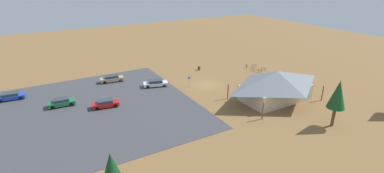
{
  "coord_description": "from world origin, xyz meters",
  "views": [
    {
      "loc": [
        29.6,
        45.56,
        21.12
      ],
      "look_at": [
        4.51,
        2.03,
        1.2
      ],
      "focal_mm": 26.67,
      "sensor_mm": 36.0,
      "label": 1
    }
  ],
  "objects_px": {
    "bicycle_teal_edge_south": "(253,69)",
    "car_red_end_stall": "(105,103)",
    "car_white_front_row": "(156,83)",
    "car_blue_aisle_side": "(11,96)",
    "bike_pavilion": "(276,84)",
    "bicycle_purple_by_bin": "(259,71)",
    "visitor_crossing_yard": "(253,79)",
    "visitor_near_lot": "(270,78)",
    "lot_sign": "(189,80)",
    "pine_far_west": "(338,95)",
    "car_green_back_corner": "(62,102)",
    "bicycle_red_near_sign": "(265,77)",
    "bicycle_blue_back_row": "(254,66)",
    "trash_bin": "(199,68)",
    "bicycle_yellow_lone_west": "(247,66)",
    "car_tan_by_curb": "(112,79)",
    "bicycle_black_near_porch": "(263,69)",
    "bicycle_silver_edge_north": "(249,79)"
  },
  "relations": [
    {
      "from": "lot_sign",
      "to": "car_white_front_row",
      "type": "bearing_deg",
      "value": -30.87
    },
    {
      "from": "car_blue_aisle_side",
      "to": "visitor_crossing_yard",
      "type": "height_order",
      "value": "visitor_crossing_yard"
    },
    {
      "from": "lot_sign",
      "to": "car_green_back_corner",
      "type": "xyz_separation_m",
      "value": [
        23.35,
        -2.99,
        -0.68
      ]
    },
    {
      "from": "bicycle_purple_by_bin",
      "to": "car_red_end_stall",
      "type": "height_order",
      "value": "car_red_end_stall"
    },
    {
      "from": "car_white_front_row",
      "to": "car_blue_aisle_side",
      "type": "relative_size",
      "value": 1.11
    },
    {
      "from": "pine_far_west",
      "to": "bicycle_blue_back_row",
      "type": "xyz_separation_m",
      "value": [
        -9.31,
        -27.72,
        -4.64
      ]
    },
    {
      "from": "bicycle_blue_back_row",
      "to": "visitor_crossing_yard",
      "type": "height_order",
      "value": "visitor_crossing_yard"
    },
    {
      "from": "car_red_end_stall",
      "to": "visitor_crossing_yard",
      "type": "height_order",
      "value": "visitor_crossing_yard"
    },
    {
      "from": "trash_bin",
      "to": "car_tan_by_curb",
      "type": "xyz_separation_m",
      "value": [
        19.94,
        -2.31,
        0.28
      ]
    },
    {
      "from": "visitor_crossing_yard",
      "to": "visitor_near_lot",
      "type": "bearing_deg",
      "value": 157.91
    },
    {
      "from": "bicycle_red_near_sign",
      "to": "pine_far_west",
      "type": "bearing_deg",
      "value": 73.79
    },
    {
      "from": "car_white_front_row",
      "to": "car_blue_aisle_side",
      "type": "height_order",
      "value": "car_white_front_row"
    },
    {
      "from": "bicycle_black_near_porch",
      "to": "bicycle_yellow_lone_west",
      "type": "distance_m",
      "value": 4.1
    },
    {
      "from": "bike_pavilion",
      "to": "trash_bin",
      "type": "relative_size",
      "value": 16.16
    },
    {
      "from": "car_green_back_corner",
      "to": "bicycle_red_near_sign",
      "type": "bearing_deg",
      "value": 169.83
    },
    {
      "from": "bicycle_teal_edge_south",
      "to": "car_green_back_corner",
      "type": "bearing_deg",
      "value": -2.27
    },
    {
      "from": "car_red_end_stall",
      "to": "visitor_crossing_yard",
      "type": "distance_m",
      "value": 29.73
    },
    {
      "from": "trash_bin",
      "to": "bicycle_silver_edge_north",
      "type": "distance_m",
      "value": 12.54
    },
    {
      "from": "visitor_near_lot",
      "to": "car_blue_aisle_side",
      "type": "bearing_deg",
      "value": -19.36
    },
    {
      "from": "lot_sign",
      "to": "pine_far_west",
      "type": "relative_size",
      "value": 0.31
    },
    {
      "from": "trash_bin",
      "to": "bike_pavilion",
      "type": "bearing_deg",
      "value": 97.8
    },
    {
      "from": "trash_bin",
      "to": "car_green_back_corner",
      "type": "height_order",
      "value": "car_green_back_corner"
    },
    {
      "from": "bicycle_purple_by_bin",
      "to": "bicycle_red_near_sign",
      "type": "bearing_deg",
      "value": 66.62
    },
    {
      "from": "trash_bin",
      "to": "car_tan_by_curb",
      "type": "bearing_deg",
      "value": -6.62
    },
    {
      "from": "trash_bin",
      "to": "bicycle_yellow_lone_west",
      "type": "distance_m",
      "value": 11.67
    },
    {
      "from": "car_tan_by_curb",
      "to": "visitor_crossing_yard",
      "type": "bearing_deg",
      "value": 149.04
    },
    {
      "from": "bicycle_purple_by_bin",
      "to": "car_white_front_row",
      "type": "height_order",
      "value": "car_white_front_row"
    },
    {
      "from": "trash_bin",
      "to": "bicycle_red_near_sign",
      "type": "bearing_deg",
      "value": 127.08
    },
    {
      "from": "lot_sign",
      "to": "car_green_back_corner",
      "type": "bearing_deg",
      "value": -7.31
    },
    {
      "from": "bicycle_red_near_sign",
      "to": "bicycle_teal_edge_south",
      "type": "bearing_deg",
      "value": -103.66
    },
    {
      "from": "car_green_back_corner",
      "to": "lot_sign",
      "type": "bearing_deg",
      "value": 172.69
    },
    {
      "from": "bicycle_teal_edge_south",
      "to": "bicycle_red_near_sign",
      "type": "distance_m",
      "value": 5.68
    },
    {
      "from": "bike_pavilion",
      "to": "bicycle_purple_by_bin",
      "type": "relative_size",
      "value": 8.45
    },
    {
      "from": "bicycle_teal_edge_south",
      "to": "bicycle_silver_edge_north",
      "type": "relative_size",
      "value": 0.98
    },
    {
      "from": "pine_far_west",
      "to": "bicycle_silver_edge_north",
      "type": "height_order",
      "value": "pine_far_west"
    },
    {
      "from": "trash_bin",
      "to": "car_blue_aisle_side",
      "type": "height_order",
      "value": "car_blue_aisle_side"
    },
    {
      "from": "car_tan_by_curb",
      "to": "bike_pavilion",
      "type": "bearing_deg",
      "value": 134.09
    },
    {
      "from": "visitor_crossing_yard",
      "to": "bike_pavilion",
      "type": "bearing_deg",
      "value": 74.11
    },
    {
      "from": "pine_far_west",
      "to": "car_green_back_corner",
      "type": "distance_m",
      "value": 43.85
    },
    {
      "from": "car_white_front_row",
      "to": "car_green_back_corner",
      "type": "distance_m",
      "value": 17.53
    },
    {
      "from": "bicycle_yellow_lone_west",
      "to": "car_red_end_stall",
      "type": "relative_size",
      "value": 0.34
    },
    {
      "from": "bike_pavilion",
      "to": "car_blue_aisle_side",
      "type": "xyz_separation_m",
      "value": [
        41.05,
        -23.53,
        -2.37
      ]
    },
    {
      "from": "bicycle_teal_edge_south",
      "to": "car_red_end_stall",
      "type": "height_order",
      "value": "car_red_end_stall"
    },
    {
      "from": "bicycle_teal_edge_south",
      "to": "bicycle_blue_back_row",
      "type": "xyz_separation_m",
      "value": [
        -2.09,
        -1.96,
        -0.01
      ]
    },
    {
      "from": "bicycle_silver_edge_north",
      "to": "car_red_end_stall",
      "type": "distance_m",
      "value": 29.91
    },
    {
      "from": "car_blue_aisle_side",
      "to": "visitor_near_lot",
      "type": "xyz_separation_m",
      "value": [
        -46.81,
        16.45,
        0.19
      ]
    },
    {
      "from": "visitor_crossing_yard",
      "to": "car_white_front_row",
      "type": "bearing_deg",
      "value": -24.04
    },
    {
      "from": "bike_pavilion",
      "to": "lot_sign",
      "type": "bearing_deg",
      "value": -52.38
    },
    {
      "from": "bicycle_yellow_lone_west",
      "to": "visitor_near_lot",
      "type": "xyz_separation_m",
      "value": [
        2.2,
        9.98,
        0.51
      ]
    },
    {
      "from": "bike_pavilion",
      "to": "bicycle_purple_by_bin",
      "type": "distance_m",
      "value": 15.25
    }
  ]
}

